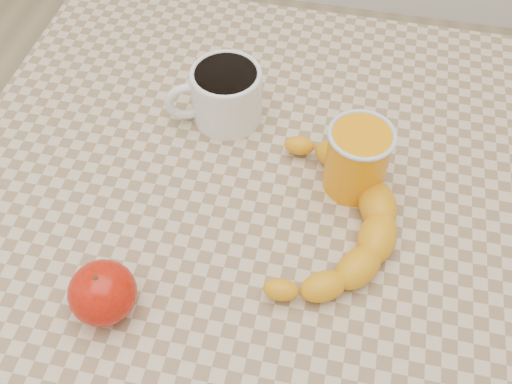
% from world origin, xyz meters
% --- Properties ---
extents(table, '(0.80, 0.80, 0.75)m').
position_xyz_m(table, '(0.00, 0.00, 0.66)').
color(table, '#C6AF8C').
rests_on(table, ground).
extents(coffee_mug, '(0.14, 0.12, 0.08)m').
position_xyz_m(coffee_mug, '(-0.07, 0.13, 0.79)').
color(coffee_mug, white).
rests_on(coffee_mug, table).
extents(orange_juice_glass, '(0.08, 0.08, 0.09)m').
position_xyz_m(orange_juice_glass, '(0.11, 0.05, 0.80)').
color(orange_juice_glass, orange).
rests_on(orange_juice_glass, table).
extents(apple, '(0.09, 0.09, 0.07)m').
position_xyz_m(apple, '(-0.13, -0.17, 0.78)').
color(apple, '#A50C05').
rests_on(apple, table).
extents(banana, '(0.25, 0.32, 0.04)m').
position_xyz_m(banana, '(0.09, -0.02, 0.77)').
color(banana, '#F7A915').
rests_on(banana, table).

